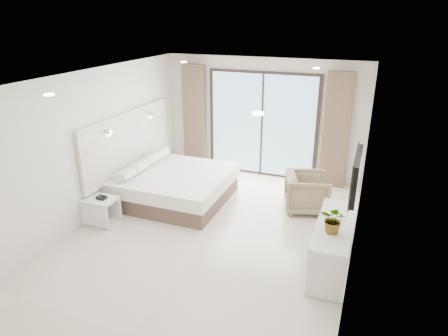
# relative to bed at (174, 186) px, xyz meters

# --- Properties ---
(ground) EXTENTS (6.20, 6.20, 0.00)m
(ground) POSITION_rel_bed_xyz_m (1.25, -1.08, -0.31)
(ground) COLOR beige
(ground) RESTS_ON ground
(room_shell) EXTENTS (4.62, 6.22, 2.72)m
(room_shell) POSITION_rel_bed_xyz_m (1.05, -0.22, 1.27)
(room_shell) COLOR silver
(room_shell) RESTS_ON ground
(bed) EXTENTS (2.11, 2.01, 0.73)m
(bed) POSITION_rel_bed_xyz_m (0.00, 0.00, 0.00)
(bed) COLOR brown
(bed) RESTS_ON ground
(nightstand) EXTENTS (0.55, 0.45, 0.50)m
(nightstand) POSITION_rel_bed_xyz_m (-0.76, -1.37, -0.06)
(nightstand) COLOR white
(nightstand) RESTS_ON ground
(phone) EXTENTS (0.18, 0.14, 0.05)m
(phone) POSITION_rel_bed_xyz_m (-0.72, -1.37, 0.22)
(phone) COLOR black
(phone) RESTS_ON nightstand
(console_desk) EXTENTS (0.51, 1.63, 0.77)m
(console_desk) POSITION_rel_bed_xyz_m (3.29, -1.28, 0.26)
(console_desk) COLOR white
(console_desk) RESTS_ON ground
(plant) EXTENTS (0.44, 0.47, 0.31)m
(plant) POSITION_rel_bed_xyz_m (3.29, -1.55, 0.61)
(plant) COLOR #33662D
(plant) RESTS_ON console_desk
(armchair) EXTENTS (0.93, 0.96, 0.81)m
(armchair) POSITION_rel_bed_xyz_m (2.60, 0.51, 0.10)
(armchair) COLOR #8E7A5D
(armchair) RESTS_ON ground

